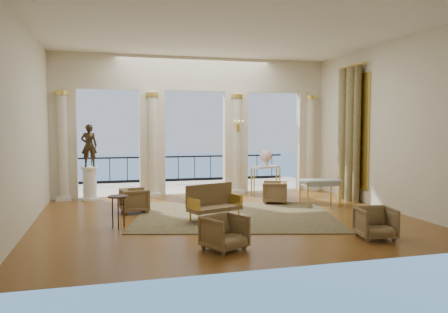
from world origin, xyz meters
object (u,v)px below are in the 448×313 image
object	(u,v)px
armchair_a	(225,231)
settee	(213,202)
side_table	(118,200)
pedestal	(90,184)
armchair_b	(376,221)
console_table	(266,171)
armchair_c	(275,191)
armchair_d	(135,199)
statue	(89,146)
game_table	(320,182)

from	to	relation	value
armchair_a	settee	distance (m)	2.59
side_table	pedestal	bearing A→B (deg)	100.60
side_table	armchair_b	bearing A→B (deg)	-24.68
pedestal	console_table	xyz separation A→B (m)	(5.53, -0.45, 0.30)
settee	pedestal	size ratio (longest dim) A/B	1.38
armchair_c	settee	size ratio (longest dim) A/B	0.51
armchair_a	armchair_d	size ratio (longest dim) A/B	1.01
settee	armchair_d	bearing A→B (deg)	122.18
statue	console_table	world-z (taller)	statue
pedestal	console_table	size ratio (longest dim) A/B	0.95
pedestal	side_table	bearing A→B (deg)	-79.40
armchair_a	armchair_b	bearing A→B (deg)	-28.08
statue	console_table	size ratio (longest dim) A/B	1.22
armchair_b	armchair_c	distance (m)	4.33
game_table	pedestal	xyz separation A→B (m)	(-6.33, 2.70, -0.18)
game_table	statue	size ratio (longest dim) A/B	0.84
armchair_a	settee	world-z (taller)	settee
armchair_a	statue	xyz separation A→B (m)	(-2.59, 6.28, 1.31)
game_table	pedestal	distance (m)	6.89
armchair_c	game_table	distance (m)	1.33
settee	game_table	distance (m)	3.52
game_table	pedestal	bearing A→B (deg)	156.17
armchair_b	armchair_c	world-z (taller)	armchair_c
console_table	side_table	size ratio (longest dim) A/B	1.48
armchair_d	armchair_c	bearing A→B (deg)	-94.26
statue	settee	bearing A→B (deg)	129.63
armchair_d	console_table	bearing A→B (deg)	-75.52
armchair_a	statue	distance (m)	6.91
armchair_d	console_table	size ratio (longest dim) A/B	0.65
armchair_d	pedestal	xyz separation A→B (m)	(-1.21, 2.32, 0.14)
armchair_d	pedestal	distance (m)	2.62
armchair_b	armchair_c	xyz separation A→B (m)	(-0.46, 4.31, 0.00)
armchair_a	pedestal	bearing A→B (deg)	84.75
armchair_b	game_table	size ratio (longest dim) A/B	0.65
armchair_c	game_table	world-z (taller)	game_table
statue	side_table	bearing A→B (deg)	101.52
armchair_a	armchair_c	distance (m)	5.05
statue	side_table	distance (m)	4.22
side_table	game_table	bearing A→B (deg)	13.33
armchair_d	settee	xyz separation A→B (m)	(1.77, -1.39, 0.07)
pedestal	statue	xyz separation A→B (m)	(-0.00, 0.00, 1.18)
armchair_d	statue	bearing A→B (deg)	18.58
armchair_b	console_table	world-z (taller)	console_table
settee	statue	world-z (taller)	statue
pedestal	armchair_c	bearing A→B (deg)	-20.77
armchair_a	game_table	xyz separation A→B (m)	(3.75, 3.58, 0.32)
statue	pedestal	bearing A→B (deg)	-179.08
armchair_c	game_table	size ratio (longest dim) A/B	0.65
armchair_b	statue	world-z (taller)	statue
game_table	armchair_c	bearing A→B (deg)	146.03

